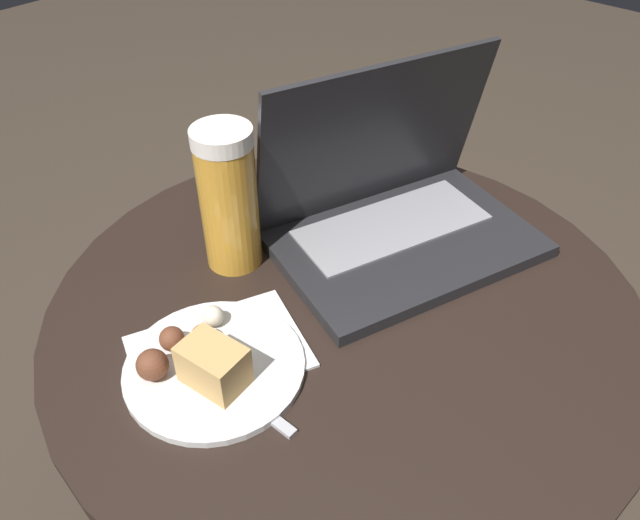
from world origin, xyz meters
name	(u,v)px	position (x,y,z in m)	size (l,w,h in m)	color
ground_plane	(338,510)	(0.00, 0.00, 0.00)	(6.00, 6.00, 0.00)	#382D23
table	(344,360)	(0.00, 0.00, 0.41)	(0.74, 0.74, 0.52)	#515156
napkin	(219,352)	(-0.16, 0.05, 0.52)	(0.23, 0.20, 0.00)	white
laptop	(395,208)	(0.14, 0.04, 0.57)	(0.40, 0.33, 0.24)	#232326
beer_glass	(228,199)	(-0.04, 0.16, 0.62)	(0.07, 0.07, 0.19)	gold
snack_plate	(208,363)	(-0.19, 0.04, 0.53)	(0.20, 0.20, 0.06)	silver
fork	(222,380)	(-0.19, 0.02, 0.52)	(0.02, 0.18, 0.00)	#B2B2B7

